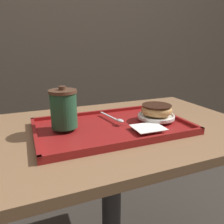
% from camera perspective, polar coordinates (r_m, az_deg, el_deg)
% --- Properties ---
extents(wall_behind, '(8.00, 0.05, 2.40)m').
position_cam_1_polar(wall_behind, '(1.84, -14.26, 22.39)').
color(wall_behind, brown).
rests_on(wall_behind, ground_plane).
extents(cafe_table, '(1.05, 0.66, 0.72)m').
position_cam_1_polar(cafe_table, '(0.88, -0.18, -12.88)').
color(cafe_table, '#846042').
rests_on(cafe_table, ground_plane).
extents(serving_tray, '(0.54, 0.34, 0.02)m').
position_cam_1_polar(serving_tray, '(0.79, 0.00, -3.93)').
color(serving_tray, maroon).
rests_on(serving_tray, cafe_table).
extents(napkin_paper, '(0.11, 0.09, 0.00)m').
position_cam_1_polar(napkin_paper, '(0.75, 9.46, -3.99)').
color(napkin_paper, white).
rests_on(napkin_paper, serving_tray).
extents(coffee_cup_front, '(0.09, 0.09, 0.14)m').
position_cam_1_polar(coffee_cup_front, '(0.75, -12.54, 0.93)').
color(coffee_cup_front, '#235638').
rests_on(coffee_cup_front, serving_tray).
extents(plate_with_chocolate_donut, '(0.14, 0.14, 0.01)m').
position_cam_1_polar(plate_with_chocolate_donut, '(0.85, 11.45, -1.05)').
color(plate_with_chocolate_donut, white).
rests_on(plate_with_chocolate_donut, serving_tray).
extents(donut_chocolate_glazed, '(0.12, 0.12, 0.04)m').
position_cam_1_polar(donut_chocolate_glazed, '(0.85, 11.55, 0.64)').
color(donut_chocolate_glazed, tan).
rests_on(donut_chocolate_glazed, plate_with_chocolate_donut).
extents(spoon, '(0.04, 0.16, 0.01)m').
position_cam_1_polar(spoon, '(0.81, 1.16, -1.88)').
color(spoon, silver).
rests_on(spoon, serving_tray).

